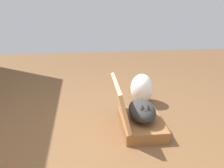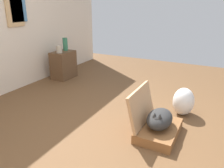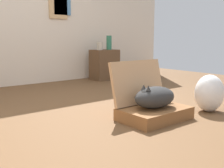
{
  "view_description": "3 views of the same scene",
  "coord_description": "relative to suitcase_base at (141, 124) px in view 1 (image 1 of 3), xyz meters",
  "views": [
    {
      "loc": [
        -2.1,
        0.07,
        1.43
      ],
      "look_at": [
        0.36,
        -0.21,
        0.5
      ],
      "focal_mm": 41.3,
      "sensor_mm": 36.0,
      "label": 1
    },
    {
      "loc": [
        -1.99,
        -1.07,
        1.48
      ],
      "look_at": [
        0.33,
        0.13,
        0.52
      ],
      "focal_mm": 35.76,
      "sensor_mm": 36.0,
      "label": 2
    },
    {
      "loc": [
        -1.6,
        -2.22,
        0.76
      ],
      "look_at": [
        0.23,
        0.05,
        0.27
      ],
      "focal_mm": 44.24,
      "sensor_mm": 36.0,
      "label": 3
    }
  ],
  "objects": [
    {
      "name": "plastic_bag_white",
      "position": [
        0.67,
        -0.15,
        0.14
      ],
      "size": [
        0.32,
        0.29,
        0.39
      ],
      "primitive_type": "ellipsoid",
      "color": "white",
      "rests_on": "ground"
    },
    {
      "name": "cat",
      "position": [
        -0.0,
        0.0,
        0.16
      ],
      "size": [
        0.52,
        0.28,
        0.23
      ],
      "color": "#2D2D2D",
      "rests_on": "suitcase_base"
    },
    {
      "name": "suitcase_base",
      "position": [
        0.0,
        0.0,
        0.0
      ],
      "size": [
        0.64,
        0.43,
        0.12
      ],
      "primitive_type": "cube",
      "color": "brown",
      "rests_on": "ground"
    },
    {
      "name": "ground_plane",
      "position": [
        -0.28,
        0.52,
        -0.06
      ],
      "size": [
        7.68,
        7.68,
        0.0
      ],
      "primitive_type": "plane",
      "color": "brown",
      "rests_on": "ground"
    },
    {
      "name": "suitcase_lid",
      "position": [
        0.0,
        0.23,
        0.27
      ],
      "size": [
        0.64,
        0.14,
        0.43
      ],
      "primitive_type": "cube",
      "rotation": [
        1.33,
        0.0,
        0.0
      ],
      "color": "tan",
      "rests_on": "suitcase_base"
    }
  ]
}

